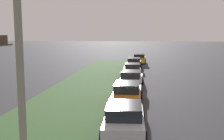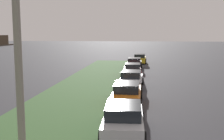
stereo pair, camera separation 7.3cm
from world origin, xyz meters
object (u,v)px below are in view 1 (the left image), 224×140
at_px(parked_car_white, 131,79).
at_px(parked_car_red, 132,70).
at_px(parked_car_black, 134,63).
at_px(streetlight, 30,44).
at_px(parked_car_yellow, 139,59).
at_px(parked_car_silver, 124,119).
at_px(parked_car_orange, 127,94).

bearing_deg(parked_car_white, parked_car_red, 3.90).
distance_m(parked_car_red, parked_car_black, 6.74).
height_order(parked_car_white, streetlight, streetlight).
distance_m(parked_car_red, parked_car_yellow, 13.54).
relative_size(parked_car_black, parked_car_yellow, 1.00).
distance_m(parked_car_silver, parked_car_orange, 5.50).
relative_size(parked_car_orange, parked_car_white, 0.99).
bearing_deg(parked_car_yellow, parked_car_black, 176.02).
bearing_deg(parked_car_white, parked_car_yellow, 1.11).
xyz_separation_m(parked_car_red, parked_car_black, (6.74, 0.05, 0.00)).
bearing_deg(parked_car_red, parked_car_black, -2.59).
bearing_deg(parked_car_orange, parked_car_white, -0.13).
bearing_deg(streetlight, parked_car_orange, -13.67).
relative_size(parked_car_white, streetlight, 0.58).
xyz_separation_m(parked_car_red, streetlight, (-21.55, 2.24, 3.67)).
relative_size(parked_car_orange, parked_car_yellow, 0.99).
xyz_separation_m(parked_car_silver, parked_car_black, (23.88, 0.42, 0.00)).
xyz_separation_m(parked_car_silver, parked_car_red, (17.13, 0.37, 0.00)).
relative_size(parked_car_white, parked_car_yellow, 1.01).
height_order(parked_car_black, parked_car_yellow, same).
xyz_separation_m(parked_car_orange, streetlight, (-9.90, 2.41, 3.67)).
bearing_deg(parked_car_orange, parked_car_red, 0.77).
height_order(parked_car_white, parked_car_yellow, same).
height_order(parked_car_orange, parked_car_yellow, same).
bearing_deg(parked_car_black, parked_car_red, -179.13).
relative_size(parked_car_silver, streetlight, 0.58).
xyz_separation_m(parked_car_white, parked_car_yellow, (19.39, -0.36, 0.00)).
distance_m(parked_car_orange, parked_car_black, 18.39).
distance_m(parked_car_white, parked_car_black, 12.61).
height_order(parked_car_orange, parked_car_black, same).
bearing_deg(streetlight, parked_car_black, -4.42).
height_order(parked_car_red, parked_car_yellow, same).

